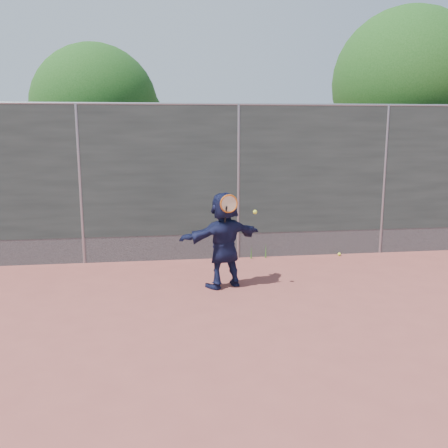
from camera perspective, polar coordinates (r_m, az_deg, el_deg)
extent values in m
plane|color=#9E4C42|center=(6.79, 6.45, -11.44)|extent=(80.00, 80.00, 0.00)
imported|color=#161B3E|center=(8.09, 0.00, -1.82)|extent=(1.52, 0.97, 1.57)
sphere|color=yellow|center=(10.43, 13.05, -3.38)|extent=(0.07, 0.07, 0.07)
cube|color=#38423D|center=(9.74, 1.64, 6.15)|extent=(20.00, 0.04, 2.50)
cube|color=slate|center=(9.98, 1.59, -2.46)|extent=(20.00, 0.03, 0.50)
cylinder|color=gray|center=(9.71, 1.68, 13.52)|extent=(20.00, 0.05, 0.05)
cylinder|color=gray|center=(9.74, -16.11, 4.24)|extent=(0.06, 0.06, 3.00)
cylinder|color=gray|center=(9.76, 1.63, 4.69)|extent=(0.06, 0.06, 3.00)
cylinder|color=gray|center=(10.67, 17.80, 4.71)|extent=(0.06, 0.06, 3.00)
torus|color=#CA5A13|center=(7.78, 0.56, 2.34)|extent=(0.29, 0.08, 0.29)
cylinder|color=beige|center=(7.78, 0.56, 2.34)|extent=(0.25, 0.06, 0.25)
cylinder|color=black|center=(7.83, 0.18, 0.91)|extent=(0.05, 0.13, 0.33)
sphere|color=yellow|center=(7.93, 3.57, 1.38)|extent=(0.07, 0.07, 0.07)
cylinder|color=#382314|center=(13.31, 19.56, 4.93)|extent=(0.28, 0.28, 2.60)
sphere|color=#23561C|center=(13.28, 20.23, 14.78)|extent=(3.60, 3.60, 3.60)
sphere|color=#23561C|center=(13.78, 22.45, 12.98)|extent=(2.52, 2.52, 2.52)
cylinder|color=#382314|center=(12.74, -14.11, 4.08)|extent=(0.28, 0.28, 2.20)
sphere|color=#23561C|center=(12.66, -14.53, 12.75)|extent=(3.00, 3.00, 3.00)
sphere|color=#23561C|center=(12.80, -11.64, 11.51)|extent=(2.10, 2.10, 2.10)
cone|color=#387226|center=(9.94, 3.13, -3.24)|extent=(0.03, 0.03, 0.26)
cone|color=#387226|center=(10.01, 4.79, -3.04)|extent=(0.03, 0.03, 0.30)
cone|color=#387226|center=(9.87, 1.15, -3.46)|extent=(0.03, 0.03, 0.22)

